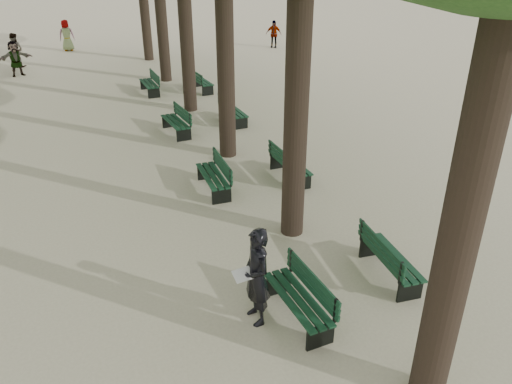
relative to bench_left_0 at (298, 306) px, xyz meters
name	(u,v)px	position (x,y,z in m)	size (l,w,h in m)	color
ground	(283,330)	(-0.37, -0.20, -0.27)	(120.00, 120.00, 0.00)	#BBB28D
bench_left_0	(298,306)	(0.00, 0.00, 0.00)	(0.69, 1.84, 0.92)	black
bench_left_1	(213,181)	(0.00, 5.50, 0.00)	(0.59, 1.81, 0.92)	black
bench_left_2	(176,126)	(0.00, 10.26, 0.00)	(0.78, 1.86, 0.92)	black
bench_left_3	(150,87)	(0.00, 15.77, 0.00)	(0.67, 1.83, 0.92)	black
bench_right_0	(390,265)	(2.27, 0.50, 0.00)	(0.70, 1.84, 0.92)	black
bench_right_1	(290,170)	(2.27, 5.49, 0.00)	(0.64, 1.82, 0.92)	black
bench_right_2	(233,115)	(2.27, 10.73, 0.00)	(0.66, 1.83, 0.92)	black
bench_right_3	(202,85)	(2.27, 15.35, 0.00)	(0.74, 1.85, 0.92)	black
man_with_map	(257,277)	(-0.71, 0.23, 0.66)	(0.65, 0.78, 1.87)	black
pedestrian_e	(15,59)	(-5.67, 21.31, 0.58)	(1.59, 0.34, 1.71)	#262628
pedestrian_a	(15,50)	(-5.78, 23.44, 0.61)	(0.86, 0.35, 1.76)	#262628
pedestrian_c	(274,34)	(9.14, 23.64, 0.55)	(0.97, 0.33, 1.65)	#262628
pedestrian_d	(67,35)	(-3.08, 27.08, 0.64)	(0.90, 0.37, 1.83)	#262628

